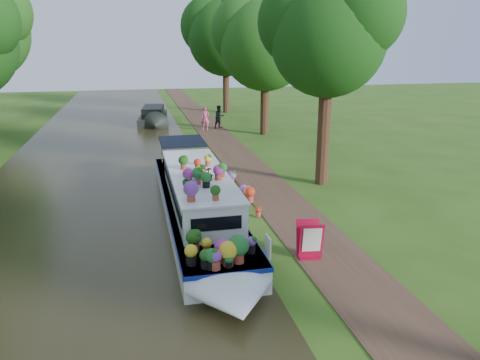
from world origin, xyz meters
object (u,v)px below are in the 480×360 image
pedestrian_pink (205,118)px  pedestrian_dark (219,117)px  plant_boat (199,201)px  second_boat (153,116)px  sandwich_board (310,241)px

pedestrian_pink → pedestrian_dark: size_ratio=1.04×
plant_boat → second_boat: 22.19m
plant_boat → pedestrian_pink: (2.98, 17.96, 0.04)m
plant_boat → sandwich_board: (2.77, -3.35, -0.32)m
pedestrian_pink → plant_boat: bearing=-87.4°
plant_boat → second_boat: size_ratio=1.96×
second_boat → pedestrian_pink: 5.49m
pedestrian_pink → second_boat: bearing=141.5°
second_boat → pedestrian_pink: bearing=-43.3°
second_boat → pedestrian_dark: (4.65, -3.50, 0.33)m
second_boat → pedestrian_dark: size_ratio=4.15×
sandwich_board → pedestrian_pink: pedestrian_pink is taller
pedestrian_dark → second_boat: bearing=122.1°
second_boat → sandwich_board: second_boat is taller
plant_boat → sandwich_board: size_ratio=12.18×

